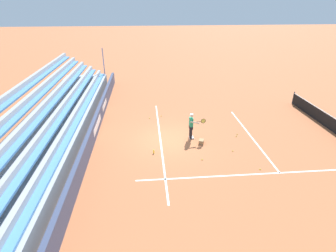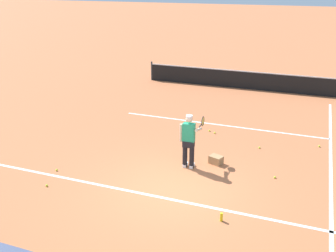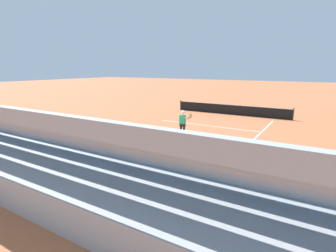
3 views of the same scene
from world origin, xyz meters
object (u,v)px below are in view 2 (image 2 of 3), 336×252
at_px(tennis_ball_midcourt, 209,131).
at_px(tennis_ball_stray_back, 57,170).
at_px(ball_box_cardboard, 216,160).
at_px(tennis_ball_far_left, 259,148).
at_px(tennis_ball_near_player, 215,133).
at_px(tennis_ball_by_box, 47,185).
at_px(water_bottle, 221,217).
at_px(tennis_player, 189,141).
at_px(tennis_ball_far_right, 319,146).
at_px(tennis_net, 248,80).
at_px(tennis_ball_toward_net, 275,177).

xyz_separation_m(tennis_ball_midcourt, tennis_ball_stray_back, (-3.50, -4.87, 0.00)).
height_order(ball_box_cardboard, tennis_ball_far_left, ball_box_cardboard).
bearing_deg(tennis_ball_far_left, ball_box_cardboard, -123.60).
bearing_deg(tennis_ball_stray_back, ball_box_cardboard, 26.91).
relative_size(tennis_ball_stray_back, tennis_ball_near_player, 1.00).
xyz_separation_m(tennis_ball_by_box, water_bottle, (5.02, 0.13, 0.08)).
height_order(tennis_player, water_bottle, tennis_player).
height_order(tennis_ball_far_right, tennis_net, tennis_net).
bearing_deg(tennis_ball_stray_back, tennis_ball_by_box, -70.51).
relative_size(ball_box_cardboard, tennis_ball_stray_back, 6.06).
distance_m(tennis_ball_midcourt, tennis_ball_toward_net, 4.08).
xyz_separation_m(tennis_ball_far_right, tennis_ball_near_player, (-3.73, -0.08, 0.00)).
distance_m(ball_box_cardboard, tennis_ball_near_player, 2.57).
bearing_deg(tennis_ball_midcourt, tennis_ball_stray_back, -125.67).
bearing_deg(tennis_ball_by_box, tennis_ball_far_right, 38.56).
distance_m(tennis_ball_midcourt, tennis_net, 6.67).
xyz_separation_m(ball_box_cardboard, tennis_ball_by_box, (-4.11, -3.15, -0.10)).
bearing_deg(tennis_ball_near_player, tennis_ball_toward_net, -47.69).
bearing_deg(tennis_ball_midcourt, tennis_ball_toward_net, -46.51).
bearing_deg(tennis_ball_by_box, tennis_ball_stray_back, 109.49).
bearing_deg(ball_box_cardboard, tennis_ball_far_right, 39.94).
height_order(tennis_ball_stray_back, tennis_ball_toward_net, same).
bearing_deg(tennis_ball_stray_back, tennis_ball_midcourt, 54.33).
xyz_separation_m(tennis_ball_far_right, water_bottle, (-2.13, -5.58, 0.08)).
bearing_deg(tennis_ball_toward_net, tennis_ball_near_player, 132.31).
distance_m(tennis_ball_by_box, tennis_ball_far_right, 9.15).
relative_size(tennis_player, tennis_ball_stray_back, 25.98).
relative_size(tennis_player, water_bottle, 7.80).
bearing_deg(tennis_ball_near_player, tennis_player, -91.05).
height_order(tennis_ball_toward_net, water_bottle, water_bottle).
height_order(tennis_player, tennis_ball_midcourt, tennis_player).
distance_m(tennis_player, tennis_ball_midcourt, 3.28).
height_order(tennis_ball_by_box, tennis_ball_far_right, same).
xyz_separation_m(tennis_ball_stray_back, tennis_ball_by_box, (0.32, -0.90, 0.00)).
xyz_separation_m(tennis_ball_toward_net, water_bottle, (-0.96, -2.69, 0.08)).
bearing_deg(tennis_ball_far_right, tennis_ball_toward_net, -112.16).
xyz_separation_m(tennis_ball_stray_back, tennis_ball_near_player, (3.75, 4.72, 0.00)).
relative_size(ball_box_cardboard, tennis_ball_midcourt, 6.06).
bearing_deg(tennis_ball_toward_net, tennis_ball_midcourt, 133.49).
height_order(tennis_ball_by_box, water_bottle, water_bottle).
bearing_deg(ball_box_cardboard, tennis_ball_by_box, -142.50).
height_order(tennis_ball_far_left, water_bottle, water_bottle).
xyz_separation_m(tennis_ball_stray_back, tennis_net, (3.74, 11.52, 0.46)).
xyz_separation_m(tennis_ball_far_right, tennis_net, (-3.74, 6.72, 0.46)).
xyz_separation_m(tennis_ball_midcourt, tennis_ball_far_right, (3.98, -0.07, 0.00)).
distance_m(tennis_ball_far_left, tennis_net, 7.82).
height_order(tennis_ball_midcourt, tennis_ball_toward_net, same).
height_order(tennis_ball_near_player, water_bottle, water_bottle).
distance_m(ball_box_cardboard, tennis_ball_by_box, 5.18).
bearing_deg(ball_box_cardboard, tennis_ball_near_player, 105.42).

